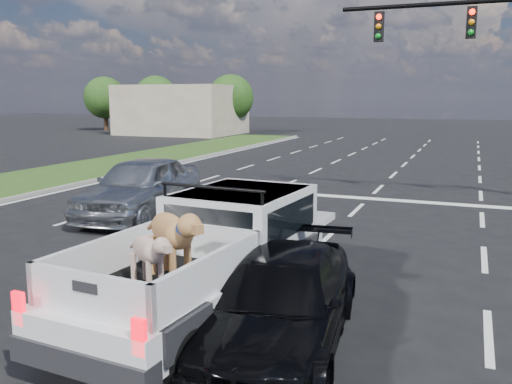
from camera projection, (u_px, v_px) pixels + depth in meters
ground at (168, 289)px, 9.60m from camera, size 160.00×160.00×0.00m
road_markings at (286, 215)px, 15.60m from camera, size 17.75×60.00×0.01m
curb_left at (28, 195)px, 18.39m from camera, size 0.15×60.00×0.14m
building_left at (182, 110)px, 49.46m from camera, size 10.00×8.00×4.40m
tree_far_a at (105, 98)px, 54.76m from camera, size 4.20×4.20×5.40m
tree_far_b at (156, 98)px, 52.56m from camera, size 4.20×4.20×5.40m
tree_far_c at (231, 98)px, 49.64m from camera, size 4.20×4.20×5.40m
pickup_truck at (212, 255)px, 8.40m from camera, size 2.37×5.53×2.02m
silver_sedan at (141, 187)px, 15.31m from camera, size 2.49×5.18×1.71m
black_coupe at (280, 302)px, 7.28m from camera, size 2.22×4.51×1.26m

